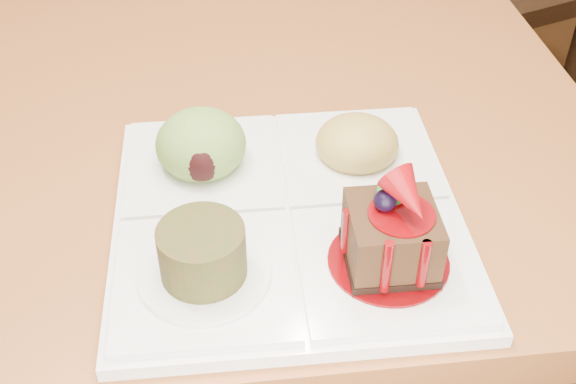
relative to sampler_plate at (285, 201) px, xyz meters
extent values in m
plane|color=#583619|center=(-0.17, 0.75, -0.77)|extent=(6.00, 6.00, 0.00)
cylinder|color=black|center=(0.78, 0.94, -0.55)|extent=(0.04, 0.04, 0.45)
cylinder|color=black|center=(0.42, 0.81, -0.55)|extent=(0.04, 0.04, 0.45)
cylinder|color=black|center=(0.65, 1.29, -0.55)|extent=(0.04, 0.04, 0.45)
cylinder|color=black|center=(0.30, 1.17, -0.55)|extent=(0.04, 0.04, 0.45)
cube|color=white|center=(0.00, 0.00, -0.02)|extent=(0.29, 0.29, 0.01)
cube|color=white|center=(0.07, -0.07, -0.01)|extent=(0.13, 0.13, 0.01)
cube|color=white|center=(-0.07, -0.07, -0.01)|extent=(0.13, 0.13, 0.01)
cube|color=white|center=(-0.06, 0.06, -0.01)|extent=(0.13, 0.13, 0.01)
cube|color=white|center=(0.07, 0.06, -0.01)|extent=(0.13, 0.13, 0.01)
cylinder|color=#600306|center=(0.07, -0.07, 0.00)|extent=(0.09, 0.09, 0.00)
cube|color=black|center=(0.07, -0.07, 0.00)|extent=(0.07, 0.07, 0.01)
cube|color=#36200E|center=(0.07, -0.07, 0.03)|extent=(0.06, 0.06, 0.04)
cylinder|color=#600306|center=(0.07, -0.07, 0.05)|extent=(0.05, 0.05, 0.00)
sphere|color=black|center=(0.06, -0.07, 0.05)|extent=(0.02, 0.02, 0.02)
cone|color=maroon|center=(0.08, -0.08, 0.07)|extent=(0.04, 0.05, 0.04)
cube|color=#114716|center=(0.07, -0.06, 0.05)|extent=(0.02, 0.02, 0.01)
cube|color=#114716|center=(0.06, -0.06, 0.05)|extent=(0.01, 0.02, 0.01)
cylinder|color=#600306|center=(0.06, -0.11, 0.03)|extent=(0.01, 0.01, 0.05)
cylinder|color=#600306|center=(0.08, -0.11, 0.03)|extent=(0.01, 0.01, 0.04)
cylinder|color=#600306|center=(0.04, -0.07, 0.03)|extent=(0.01, 0.01, 0.04)
cylinder|color=white|center=(-0.07, -0.07, 0.00)|extent=(0.10, 0.10, 0.00)
cylinder|color=#493014|center=(-0.07, -0.07, 0.02)|extent=(0.06, 0.06, 0.04)
cylinder|color=#48230F|center=(-0.07, -0.07, 0.04)|extent=(0.05, 0.05, 0.00)
ellipsoid|color=#689A3E|center=(-0.06, 0.06, 0.02)|extent=(0.08, 0.08, 0.06)
ellipsoid|color=black|center=(-0.06, 0.04, 0.02)|extent=(0.04, 0.03, 0.03)
ellipsoid|color=#AA833D|center=(0.07, 0.06, 0.01)|extent=(0.07, 0.07, 0.04)
cube|color=#B9530D|center=(0.08, 0.07, 0.01)|extent=(0.02, 0.02, 0.02)
cube|color=#527719|center=(0.07, 0.08, 0.01)|extent=(0.02, 0.02, 0.02)
cube|color=#B9530D|center=(0.05, 0.06, 0.01)|extent=(0.02, 0.02, 0.02)
cube|color=#527719|center=(0.08, 0.04, 0.01)|extent=(0.02, 0.02, 0.02)
camera|label=1|loc=(-0.05, -0.44, 0.38)|focal=45.00mm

